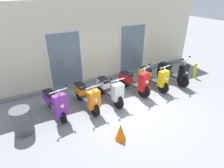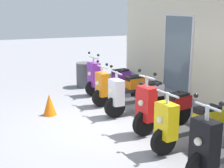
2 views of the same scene
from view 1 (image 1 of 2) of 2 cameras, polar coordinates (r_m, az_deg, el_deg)
ground_plane at (r=6.68m, az=7.55°, el=-7.58°), size 40.00×40.00×0.00m
storefront_facade at (r=8.29m, az=-3.70°, el=12.30°), size 10.13×0.50×3.40m
scooter_purple at (r=6.36m, az=-16.78°, el=-5.32°), size 0.65×1.53×1.25m
scooter_orange at (r=6.55m, az=-7.64°, el=-3.61°), size 0.58×1.62×1.17m
scooter_white at (r=6.86m, az=-0.63°, el=-1.69°), size 0.59×1.62×1.20m
scooter_red at (r=7.43m, az=6.80°, el=0.77°), size 0.67×1.56×1.32m
scooter_yellow at (r=7.95m, az=12.39°, el=2.00°), size 0.63×1.64×1.23m
scooter_black at (r=8.58m, az=18.03°, el=3.49°), size 0.58×1.64×1.32m
curb_bollard at (r=9.53m, az=23.67°, el=3.79°), size 0.12×0.12×0.70m
traffic_cone at (r=5.34m, az=2.58°, el=-14.21°), size 0.32×0.32×0.52m
trash_bin at (r=6.05m, az=-25.40°, el=-10.03°), size 0.55×0.55×0.78m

